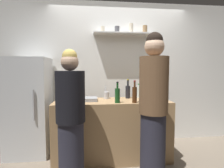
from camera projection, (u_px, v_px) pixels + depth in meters
name	position (u px, v px, depth m)	size (l,w,h in m)	color
back_wall_assembly	(119.00, 73.00, 3.47)	(4.80, 0.32, 2.60)	white
refrigerator	(29.00, 106.00, 2.95)	(0.64, 0.66, 1.55)	silver
counter	(112.00, 129.00, 2.81)	(1.72, 0.63, 0.90)	#9E7A51
baking_pan	(86.00, 99.00, 2.73)	(0.34, 0.24, 0.05)	gray
utensil_holder	(106.00, 95.00, 2.94)	(0.09, 0.09, 0.22)	#B2B2B7
wine_bottle_green_glass	(117.00, 95.00, 2.56)	(0.07, 0.07, 0.30)	#19471E
wine_bottle_amber_glass	(135.00, 94.00, 2.57)	(0.07, 0.07, 0.31)	#472814
wine_bottle_pale_glass	(73.00, 91.00, 2.85)	(0.07, 0.07, 0.34)	#B2BFB2
wine_bottle_dark_glass	(128.00, 91.00, 2.98)	(0.08, 0.08, 0.31)	black
water_bottle_plastic	(139.00, 91.00, 3.06)	(0.08, 0.08, 0.23)	silver
person_blonde	(71.00, 119.00, 2.14)	(0.34, 0.34, 1.60)	#262633
person_brown_jacket	(153.00, 109.00, 2.17)	(0.34, 0.34, 1.79)	#262633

